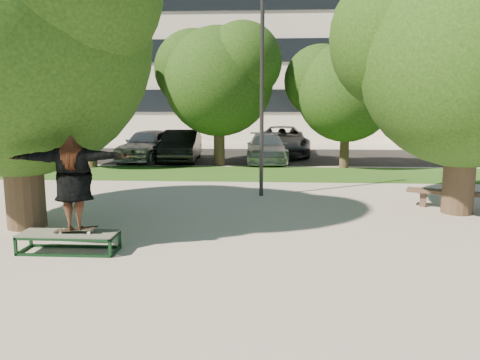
# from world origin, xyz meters

# --- Properties ---
(ground) EXTENTS (120.00, 120.00, 0.00)m
(ground) POSITION_xyz_m (0.00, 0.00, 0.00)
(ground) COLOR #A5A198
(ground) RESTS_ON ground
(grass_strip) EXTENTS (30.00, 4.00, 0.02)m
(grass_strip) POSITION_xyz_m (1.00, 9.50, 0.01)
(grass_strip) COLOR #274714
(grass_strip) RESTS_ON ground
(asphalt_strip) EXTENTS (40.00, 8.00, 0.01)m
(asphalt_strip) POSITION_xyz_m (0.00, 16.00, 0.01)
(asphalt_strip) COLOR black
(asphalt_strip) RESTS_ON ground
(tree_left) EXTENTS (6.96, 5.95, 7.12)m
(tree_left) POSITION_xyz_m (-4.29, 1.09, 4.42)
(tree_left) COLOR #38281E
(tree_left) RESTS_ON ground
(tree_right) EXTENTS (6.24, 5.33, 6.51)m
(tree_right) POSITION_xyz_m (5.92, 3.08, 4.09)
(tree_right) COLOR #38281E
(tree_right) RESTS_ON ground
(bg_tree_left) EXTENTS (5.28, 4.51, 5.77)m
(bg_tree_left) POSITION_xyz_m (-6.57, 11.07, 3.73)
(bg_tree_left) COLOR #38281E
(bg_tree_left) RESTS_ON ground
(bg_tree_mid) EXTENTS (5.76, 4.92, 6.24)m
(bg_tree_mid) POSITION_xyz_m (-1.08, 12.08, 4.02)
(bg_tree_mid) COLOR #38281E
(bg_tree_mid) RESTS_ON ground
(bg_tree_right) EXTENTS (5.04, 4.31, 5.43)m
(bg_tree_right) POSITION_xyz_m (4.43, 11.57, 3.49)
(bg_tree_right) COLOR #38281E
(bg_tree_right) RESTS_ON ground
(lamppost) EXTENTS (0.25, 0.15, 6.11)m
(lamppost) POSITION_xyz_m (1.00, 5.00, 3.15)
(lamppost) COLOR #2D2D30
(lamppost) RESTS_ON ground
(office_building) EXTENTS (30.00, 14.12, 16.00)m
(office_building) POSITION_xyz_m (-2.00, 31.98, 8.00)
(office_building) COLOR silver
(office_building) RESTS_ON ground
(grind_box) EXTENTS (1.80, 0.60, 0.38)m
(grind_box) POSITION_xyz_m (-2.50, -0.71, 0.19)
(grind_box) COLOR #11341B
(grind_box) RESTS_ON ground
(skater_rig) EXTENTS (2.19, 0.91, 1.81)m
(skater_rig) POSITION_xyz_m (-2.35, -0.71, 1.32)
(skater_rig) COLOR white
(skater_rig) RESTS_ON grind_box
(bench) EXTENTS (3.07, 1.58, 0.48)m
(bench) POSITION_xyz_m (6.46, 3.30, 0.40)
(bench) COLOR brown
(bench) RESTS_ON ground
(car_silver_a) EXTENTS (2.63, 4.90, 1.59)m
(car_silver_a) POSITION_xyz_m (-4.61, 13.50, 0.79)
(car_silver_a) COLOR #A3A3A8
(car_silver_a) RESTS_ON asphalt_strip
(car_dark) EXTENTS (1.86, 4.67, 1.51)m
(car_dark) POSITION_xyz_m (-3.00, 13.50, 0.76)
(car_dark) COLOR black
(car_dark) RESTS_ON asphalt_strip
(car_grey) EXTENTS (2.69, 5.71, 1.58)m
(car_grey) POSITION_xyz_m (1.96, 16.35, 0.79)
(car_grey) COLOR #55555A
(car_grey) RESTS_ON asphalt_strip
(car_silver_b) EXTENTS (2.04, 4.70, 1.34)m
(car_silver_b) POSITION_xyz_m (1.13, 13.50, 0.67)
(car_silver_b) COLOR silver
(car_silver_b) RESTS_ON asphalt_strip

